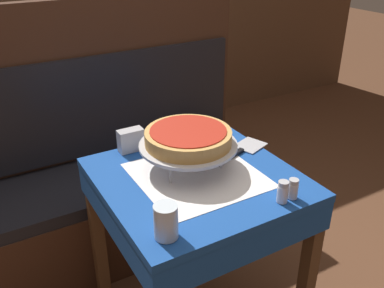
% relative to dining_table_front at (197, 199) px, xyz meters
% --- Properties ---
extents(dining_table_front, '(0.68, 0.68, 0.75)m').
position_rel_dining_table_front_xyz_m(dining_table_front, '(0.00, 0.00, 0.00)').
color(dining_table_front, '#194799').
rests_on(dining_table_front, ground_plane).
extents(dining_table_rear, '(0.70, 0.70, 0.75)m').
position_rel_dining_table_front_xyz_m(dining_table_rear, '(0.21, 1.53, -0.02)').
color(dining_table_rear, beige).
rests_on(dining_table_rear, ground_plane).
extents(booth_bench, '(1.72, 0.50, 1.27)m').
position_rel_dining_table_front_xyz_m(booth_bench, '(-0.16, 0.69, -0.29)').
color(booth_bench, '#3D2316').
rests_on(booth_bench, ground_plane).
extents(pizza_pan_stand, '(0.36, 0.36, 0.10)m').
position_rel_dining_table_front_xyz_m(pizza_pan_stand, '(-0.00, 0.06, 0.19)').
color(pizza_pan_stand, '#ADADB2').
rests_on(pizza_pan_stand, dining_table_front).
extents(deep_dish_pizza, '(0.31, 0.31, 0.05)m').
position_rel_dining_table_front_xyz_m(deep_dish_pizza, '(-0.00, 0.06, 0.23)').
color(deep_dish_pizza, tan).
rests_on(deep_dish_pizza, pizza_pan_stand).
extents(pizza_server, '(0.28, 0.15, 0.01)m').
position_rel_dining_table_front_xyz_m(pizza_server, '(0.25, 0.07, 0.11)').
color(pizza_server, '#BCBCC1').
rests_on(pizza_server, dining_table_front).
extents(water_glass_near, '(0.07, 0.07, 0.11)m').
position_rel_dining_table_front_xyz_m(water_glass_near, '(-0.25, -0.25, 0.16)').
color(water_glass_near, silver).
rests_on(water_glass_near, dining_table_front).
extents(salt_shaker, '(0.04, 0.04, 0.08)m').
position_rel_dining_table_front_xyz_m(salt_shaker, '(0.15, -0.28, 0.14)').
color(salt_shaker, silver).
rests_on(salt_shaker, dining_table_front).
extents(pepper_shaker, '(0.03, 0.03, 0.07)m').
position_rel_dining_table_front_xyz_m(pepper_shaker, '(0.20, -0.28, 0.14)').
color(pepper_shaker, silver).
rests_on(pepper_shaker, dining_table_front).
extents(napkin_holder, '(0.10, 0.05, 0.09)m').
position_rel_dining_table_front_xyz_m(napkin_holder, '(-0.13, 0.30, 0.15)').
color(napkin_holder, '#B2B2B7').
rests_on(napkin_holder, dining_table_front).
extents(condiment_caddy, '(0.15, 0.15, 0.16)m').
position_rel_dining_table_front_xyz_m(condiment_caddy, '(0.12, 1.55, 0.14)').
color(condiment_caddy, black).
rests_on(condiment_caddy, dining_table_rear).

